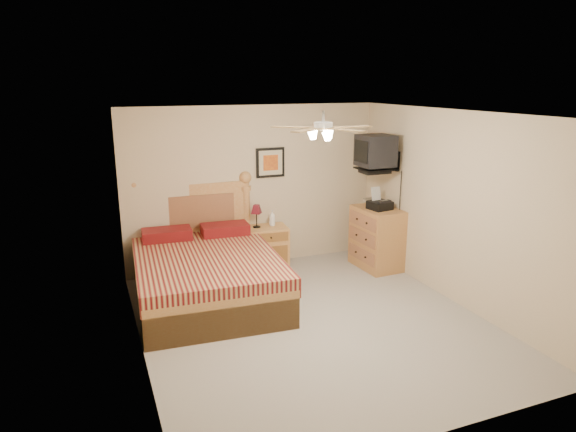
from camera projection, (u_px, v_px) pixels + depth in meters
floor at (313, 322)px, 6.24m from camera, size 4.50×4.50×0.00m
ceiling at (315, 113)px, 5.60m from camera, size 4.00×4.50×0.04m
wall_back at (254, 187)px, 7.94m from camera, size 4.00×0.04×2.50m
wall_front at (437, 297)px, 3.90m from camera, size 4.00×0.04×2.50m
wall_left at (135, 243)px, 5.21m from camera, size 0.04×4.50×2.50m
wall_right at (454, 208)px, 6.64m from camera, size 0.04×4.50×2.50m
bed at (206, 246)px, 6.69m from camera, size 1.92×2.44×1.51m
nightstand at (267, 247)px, 8.01m from camera, size 0.65×0.51×0.66m
table_lamp at (257, 216)px, 7.86m from camera, size 0.22×0.22×0.36m
lotion_bottle at (272, 218)px, 7.96m from camera, size 0.12×0.12×0.25m
framed_picture at (270, 163)px, 7.93m from camera, size 0.46×0.04×0.46m
dresser at (377, 238)px, 7.98m from camera, size 0.60×0.83×0.95m
fax_machine at (380, 199)px, 7.76m from camera, size 0.36×0.38×0.33m
magazine_lower at (368, 203)px, 8.16m from camera, size 0.26×0.33×0.03m
magazine_upper at (369, 201)px, 8.19m from camera, size 0.27×0.33×0.02m
wall_tv at (384, 153)px, 7.61m from camera, size 0.56×0.46×0.58m
ceiling_fan at (323, 128)px, 5.46m from camera, size 1.14×1.14×0.28m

